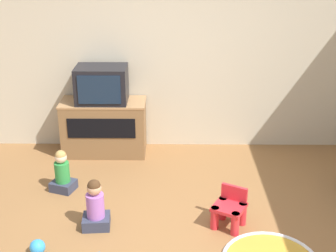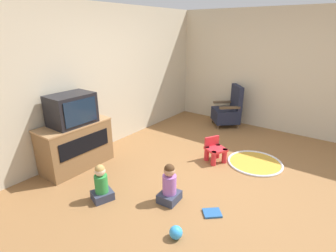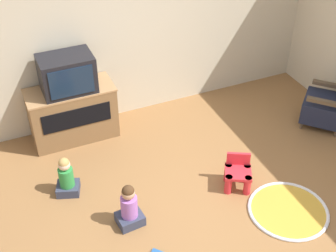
# 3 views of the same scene
# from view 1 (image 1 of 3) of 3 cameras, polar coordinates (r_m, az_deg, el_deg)

# --- Properties ---
(ground_plane) EXTENTS (30.00, 30.00, 0.00)m
(ground_plane) POSITION_cam_1_polar(r_m,az_deg,el_deg) (4.64, 0.98, -14.11)
(ground_plane) COLOR olive
(wall_back) EXTENTS (5.76, 0.12, 2.53)m
(wall_back) POSITION_cam_1_polar(r_m,az_deg,el_deg) (6.25, -0.19, 8.58)
(wall_back) COLOR beige
(wall_back) RESTS_ON ground_plane
(tv_cabinet) EXTENTS (1.11, 0.51, 0.73)m
(tv_cabinet) POSITION_cam_1_polar(r_m,az_deg,el_deg) (6.28, -7.78, -0.05)
(tv_cabinet) COLOR brown
(tv_cabinet) RESTS_ON ground_plane
(television) EXTENTS (0.65, 0.46, 0.47)m
(television) POSITION_cam_1_polar(r_m,az_deg,el_deg) (6.07, -8.09, 5.03)
(television) COLOR black
(television) RESTS_ON tv_cabinet
(yellow_kid_chair) EXTENTS (0.40, 0.40, 0.40)m
(yellow_kid_chair) POSITION_cam_1_polar(r_m,az_deg,el_deg) (4.83, 7.51, -10.17)
(yellow_kid_chair) COLOR red
(yellow_kid_chair) RESTS_ON ground_plane
(child_watching_left) EXTENTS (0.29, 0.26, 0.54)m
(child_watching_left) POSITION_cam_1_polar(r_m,az_deg,el_deg) (4.80, -8.84, -9.72)
(child_watching_left) COLOR #33384C
(child_watching_left) RESTS_ON ground_plane
(child_watching_center) EXTENTS (0.32, 0.30, 0.51)m
(child_watching_center) POSITION_cam_1_polar(r_m,az_deg,el_deg) (5.52, -12.76, -5.63)
(child_watching_center) COLOR #33384C
(child_watching_center) RESTS_ON ground_plane
(toy_ball) EXTENTS (0.14, 0.14, 0.14)m
(toy_ball) POSITION_cam_1_polar(r_m,az_deg,el_deg) (4.64, -15.63, -14.02)
(toy_ball) COLOR #3399E5
(toy_ball) RESTS_ON ground_plane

